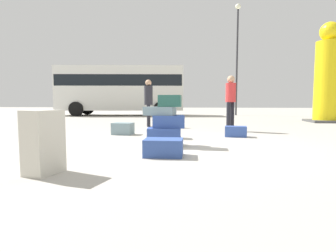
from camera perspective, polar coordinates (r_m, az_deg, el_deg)
name	(u,v)px	position (r m, az deg, el deg)	size (l,w,h in m)	color
ground_plane	(179,144)	(5.58, 2.26, -3.85)	(80.00, 80.00, 0.00)	#ADA89E
suitcase_tower	(165,124)	(5.35, -0.59, 0.39)	(0.82, 0.63, 1.00)	gray
suitcase_navy_left_side	(236,131)	(6.99, 13.98, -1.12)	(0.52, 0.32, 0.26)	#334F99
suitcase_black_upright_blue	(161,121)	(6.67, -1.51, 0.99)	(0.18, 0.40, 0.79)	black
suitcase_navy_foreground_near	(164,148)	(4.34, -0.93, -4.53)	(0.61, 0.44, 0.28)	#334F99
suitcase_cream_right_side	(43,142)	(3.56, -24.63, -3.11)	(0.29, 0.43, 0.76)	beige
suitcase_slate_foreground_far	(123,129)	(7.36, -9.43, -0.55)	(0.52, 0.39, 0.31)	gray
person_bearded_onlooker	(148,99)	(9.70, -4.11, 5.70)	(0.30, 0.33, 1.65)	black
person_tourist_with_camera	(231,98)	(8.31, 12.99, 5.74)	(0.30, 0.30, 1.64)	black
yellow_dummy_statue	(328,78)	(13.69, 30.43, 8.63)	(1.45, 1.45, 4.25)	yellow
parked_bus	(121,88)	(18.49, -9.78, 7.91)	(8.33, 3.60, 3.15)	silver
lamp_post	(237,45)	(19.17, 14.31, 16.11)	(0.36, 0.36, 7.24)	#333338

